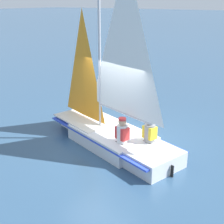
{
  "coord_description": "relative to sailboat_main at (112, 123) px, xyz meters",
  "views": [
    {
      "loc": [
        -7.05,
        -4.93,
        4.16
      ],
      "look_at": [
        0.0,
        0.0,
        1.05
      ],
      "focal_mm": 50.0,
      "sensor_mm": 36.0,
      "label": 1
    }
  ],
  "objects": [
    {
      "name": "sailboat_main",
      "position": [
        0.0,
        0.0,
        0.0
      ],
      "size": [
        2.75,
        4.8,
        5.32
      ],
      "rotation": [
        0.0,
        0.0,
        1.29
      ],
      "color": "silver",
      "rests_on": "ground_plane"
    },
    {
      "name": "sailor_helm",
      "position": [
        -0.48,
        -0.66,
        -0.08
      ],
      "size": [
        0.37,
        0.4,
        1.16
      ],
      "rotation": [
        0.0,
        0.0,
        1.29
      ],
      "color": "black",
      "rests_on": "ground_plane"
    },
    {
      "name": "sailor_crew",
      "position": [
        -0.01,
        -1.25,
        -0.08
      ],
      "size": [
        0.37,
        0.4,
        1.16
      ],
      "rotation": [
        0.0,
        0.0,
        1.29
      ],
      "color": "black",
      "rests_on": "ground_plane"
    },
    {
      "name": "ground_plane",
      "position": [
        0.01,
        0.02,
        -0.71
      ],
      "size": [
        260.0,
        260.0,
        0.0
      ],
      "primitive_type": "plane",
      "color": "#2D4C6B"
    }
  ]
}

